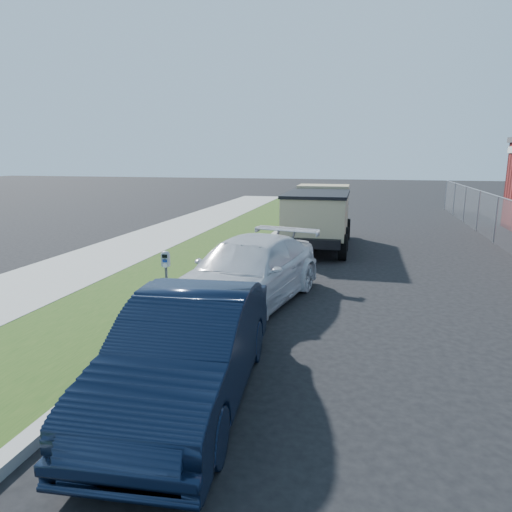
% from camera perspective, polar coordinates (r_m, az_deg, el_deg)
% --- Properties ---
extents(ground, '(120.00, 120.00, 0.00)m').
position_cam_1_polar(ground, '(9.85, 6.63, -7.32)').
color(ground, black).
rests_on(ground, ground).
extents(streetside, '(6.12, 50.00, 0.15)m').
position_cam_1_polar(streetside, '(13.43, -16.53, -2.11)').
color(streetside, gray).
rests_on(streetside, ground).
extents(parking_meter, '(0.19, 0.14, 1.25)m').
position_cam_1_polar(parking_meter, '(9.76, -11.20, -1.38)').
color(parking_meter, '#3F4247').
rests_on(parking_meter, ground).
extents(white_wagon, '(3.08, 5.43, 1.48)m').
position_cam_1_polar(white_wagon, '(10.35, -1.08, -1.98)').
color(white_wagon, silver).
rests_on(white_wagon, ground).
extents(navy_sedan, '(1.95, 4.62, 1.49)m').
position_cam_1_polar(navy_sedan, '(6.37, -8.48, -11.47)').
color(navy_sedan, black).
rests_on(navy_sedan, ground).
extents(dump_truck, '(2.29, 5.58, 2.17)m').
position_cam_1_polar(dump_truck, '(17.17, 7.91, 5.28)').
color(dump_truck, black).
rests_on(dump_truck, ground).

